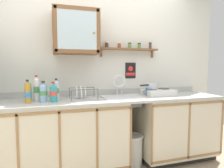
{
  "coord_description": "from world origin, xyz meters",
  "views": [
    {
      "loc": [
        -0.74,
        -2.05,
        1.32
      ],
      "look_at": [
        0.04,
        0.48,
        1.09
      ],
      "focal_mm": 31.48,
      "sensor_mm": 36.0,
      "label": 1
    }
  ],
  "objects": [
    {
      "name": "bottle_juice_amber_4",
      "position": [
        -1.0,
        0.27,
        1.03
      ],
      "size": [
        0.07,
        0.07,
        0.26
      ],
      "color": "gold",
      "rests_on": "countertop"
    },
    {
      "name": "backsplash",
      "position": [
        0.0,
        0.67,
        0.96
      ],
      "size": [
        2.98,
        0.02,
        0.08
      ],
      "primitive_type": "cube",
      "color": "#B2B2AD",
      "rests_on": "countertop"
    },
    {
      "name": "saucepan",
      "position": [
        0.59,
        0.42,
        1.05
      ],
      "size": [
        0.3,
        0.2,
        0.08
      ],
      "color": "silver",
      "rests_on": "hot_plate_stove"
    },
    {
      "name": "lower_cabinet_run_right",
      "position": [
        0.95,
        0.36,
        0.45
      ],
      "size": [
        1.1,
        0.65,
        0.89
      ],
      "color": "black",
      "rests_on": "ground"
    },
    {
      "name": "bottle_water_blue_3",
      "position": [
        -0.84,
        0.3,
        1.03
      ],
      "size": [
        0.08,
        0.08,
        0.24
      ],
      "color": "#8CB7E0",
      "rests_on": "countertop"
    },
    {
      "name": "wall_cabinet",
      "position": [
        -0.43,
        0.52,
        1.76
      ],
      "size": [
        0.57,
        0.34,
        0.56
      ],
      "color": "brown"
    },
    {
      "name": "countertop",
      "position": [
        0.0,
        0.36,
        0.9
      ],
      "size": [
        2.98,
        0.67,
        0.03
      ],
      "primitive_type": "cube",
      "color": "#B2B2AD",
      "rests_on": "lower_cabinet_run"
    },
    {
      "name": "warning_sign",
      "position": [
        0.38,
        0.67,
        1.26
      ],
      "size": [
        0.16,
        0.01,
        0.23
      ],
      "color": "black"
    },
    {
      "name": "lower_cabinet_run",
      "position": [
        -0.68,
        0.36,
        0.45
      ],
      "size": [
        1.64,
        0.65,
        0.89
      ],
      "color": "black",
      "rests_on": "ground"
    },
    {
      "name": "sink",
      "position": [
        0.14,
        0.4,
        0.9
      ],
      "size": [
        0.52,
        0.45,
        0.4
      ],
      "color": "silver",
      "rests_on": "countertop"
    },
    {
      "name": "back_wall",
      "position": [
        0.0,
        0.7,
        1.36
      ],
      "size": [
        3.62,
        0.07,
        2.69
      ],
      "color": "silver",
      "rests_on": "ground"
    },
    {
      "name": "bottle_opaque_white_1",
      "position": [
        -0.91,
        0.38,
        1.06
      ],
      "size": [
        0.07,
        0.07,
        0.3
      ],
      "color": "white",
      "rests_on": "countertop"
    },
    {
      "name": "mug",
      "position": [
        0.53,
        0.36,
        0.97
      ],
      "size": [
        0.13,
        0.09,
        0.1
      ],
      "color": "#3F6699",
      "rests_on": "countertop"
    },
    {
      "name": "hot_plate_stove",
      "position": [
        0.69,
        0.39,
        0.96
      ],
      "size": [
        0.41,
        0.32,
        0.09
      ],
      "color": "silver",
      "rests_on": "countertop"
    },
    {
      "name": "spice_shelf",
      "position": [
        0.32,
        0.61,
        1.58
      ],
      "size": [
        0.87,
        0.14,
        0.22
      ],
      "color": "brown"
    },
    {
      "name": "trash_bin",
      "position": [
        0.27,
        0.3,
        0.21
      ],
      "size": [
        0.29,
        0.29,
        0.41
      ],
      "color": "silver",
      "rests_on": "ground"
    },
    {
      "name": "bottle_soda_green_2",
      "position": [
        -1.01,
        0.46,
        1.04
      ],
      "size": [
        0.07,
        0.07,
        0.26
      ],
      "color": "#4CB266",
      "rests_on": "countertop"
    },
    {
      "name": "dish_rack",
      "position": [
        -0.39,
        0.35,
        0.96
      ],
      "size": [
        0.34,
        0.25,
        0.17
      ],
      "color": "#B2B2B7",
      "rests_on": "countertop"
    },
    {
      "name": "bottle_water_clear_0",
      "position": [
        -0.69,
        0.41,
        1.04
      ],
      "size": [
        0.07,
        0.07,
        0.26
      ],
      "color": "silver",
      "rests_on": "countertop"
    },
    {
      "name": "bottle_detergent_teal_5",
      "position": [
        -0.73,
        0.27,
        1.02
      ],
      "size": [
        0.09,
        0.09,
        0.23
      ],
      "color": "teal",
      "rests_on": "countertop"
    }
  ]
}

